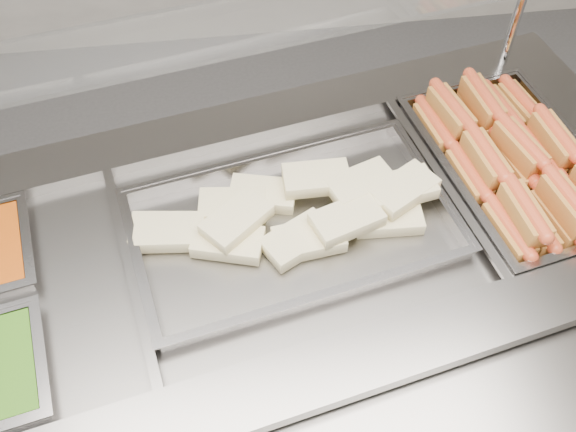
{
  "coord_description": "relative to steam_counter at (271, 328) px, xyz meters",
  "views": [
    {
      "loc": [
        0.08,
        -0.55,
        2.2
      ],
      "look_at": [
        0.2,
        0.39,
        1.01
      ],
      "focal_mm": 40.0,
      "sensor_mm": 36.0,
      "label": 1
    }
  ],
  "objects": [
    {
      "name": "steam_counter",
      "position": [
        0.0,
        0.0,
        0.0
      ],
      "size": [
        2.2,
        1.31,
        0.99
      ],
      "color": "slate",
      "rests_on": "ground"
    },
    {
      "name": "sneeze_guard",
      "position": [
        -0.05,
        0.23,
        0.89
      ],
      "size": [
        1.83,
        0.68,
        0.48
      ],
      "color": "silver",
      "rests_on": "steam_counter"
    },
    {
      "name": "pan_hotdogs",
      "position": [
        0.67,
        0.14,
        0.45
      ],
      "size": [
        0.49,
        0.67,
        0.11
      ],
      "color": "gray",
      "rests_on": "steam_counter"
    },
    {
      "name": "pan_wraps",
      "position": [
        0.06,
        0.01,
        0.46
      ],
      "size": [
        0.82,
        0.58,
        0.08
      ],
      "color": "gray",
      "rests_on": "steam_counter"
    },
    {
      "name": "hotdogs_in_buns",
      "position": [
        0.67,
        0.13,
        0.5
      ],
      "size": [
        0.44,
        0.61,
        0.13
      ],
      "color": "#B06225",
      "rests_on": "pan_hotdogs"
    },
    {
      "name": "tortilla_wraps",
      "position": [
        0.07,
        0.03,
        0.5
      ],
      "size": [
        0.77,
        0.3,
        0.08
      ],
      "color": "beige",
      "rests_on": "pan_wraps"
    }
  ]
}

